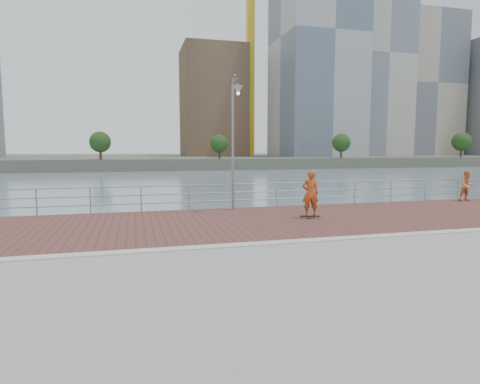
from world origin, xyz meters
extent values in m
plane|color=slate|center=(0.00, 0.00, -2.00)|extent=(400.00, 400.00, 0.00)
cube|color=gray|center=(0.00, -5.00, -1.00)|extent=(40.00, 24.00, 2.00)
cube|color=brown|center=(0.00, 3.60, 0.01)|extent=(40.00, 6.80, 0.02)
cube|color=#B7B5AD|center=(0.00, 0.00, 0.03)|extent=(40.00, 0.40, 0.06)
cube|color=#4C5142|center=(0.00, 122.50, -0.75)|extent=(320.00, 95.00, 2.50)
cylinder|color=#8C9EA8|center=(-7.18, 7.00, 0.55)|extent=(0.06, 0.06, 1.10)
cylinder|color=#8C9EA8|center=(-5.13, 7.00, 0.55)|extent=(0.06, 0.06, 1.10)
cylinder|color=#8C9EA8|center=(-3.08, 7.00, 0.55)|extent=(0.06, 0.06, 1.10)
cylinder|color=#8C9EA8|center=(-1.03, 7.00, 0.55)|extent=(0.06, 0.06, 1.10)
cylinder|color=#8C9EA8|center=(1.03, 7.00, 0.55)|extent=(0.06, 0.06, 1.10)
cylinder|color=#8C9EA8|center=(3.08, 7.00, 0.55)|extent=(0.06, 0.06, 1.10)
cylinder|color=#8C9EA8|center=(5.13, 7.00, 0.55)|extent=(0.06, 0.06, 1.10)
cylinder|color=#8C9EA8|center=(7.18, 7.00, 0.55)|extent=(0.06, 0.06, 1.10)
cylinder|color=#8C9EA8|center=(9.24, 7.00, 0.55)|extent=(0.06, 0.06, 1.10)
cylinder|color=#8C9EA8|center=(11.29, 7.00, 0.55)|extent=(0.06, 0.06, 1.10)
cylinder|color=#8C9EA8|center=(13.34, 7.00, 0.55)|extent=(0.06, 0.06, 1.10)
cylinder|color=#8C9EA8|center=(0.00, 7.00, 1.10)|extent=(39.00, 0.05, 0.05)
cylinder|color=#8C9EA8|center=(0.00, 7.00, 0.73)|extent=(39.00, 0.05, 0.05)
cylinder|color=#8C9EA8|center=(0.00, 7.00, 0.36)|extent=(39.00, 0.05, 0.05)
cylinder|color=gray|center=(0.86, 6.50, 2.76)|extent=(0.11, 0.11, 5.51)
cylinder|color=gray|center=(0.86, 6.04, 5.51)|extent=(0.07, 0.92, 0.07)
cone|color=#B2B2AD|center=(0.86, 5.58, 5.33)|extent=(0.40, 0.40, 0.32)
cube|color=black|center=(3.24, 3.61, 0.09)|extent=(0.78, 0.37, 0.03)
cylinder|color=beige|center=(2.99, 3.60, 0.05)|extent=(0.07, 0.05, 0.06)
cylinder|color=beige|center=(3.46, 3.49, 0.05)|extent=(0.07, 0.05, 0.06)
cylinder|color=beige|center=(3.02, 3.74, 0.05)|extent=(0.07, 0.05, 0.06)
cylinder|color=beige|center=(3.50, 3.62, 0.05)|extent=(0.07, 0.05, 0.06)
imported|color=#B64418|center=(3.24, 3.61, 0.99)|extent=(0.73, 0.56, 1.77)
imported|color=#E78044|center=(13.26, 6.32, 0.81)|extent=(0.85, 0.71, 1.57)
cube|color=gold|center=(30.00, 104.00, 25.50)|extent=(2.00, 2.00, 50.00)
cube|color=brown|center=(20.00, 110.00, 16.49)|extent=(18.00, 18.00, 31.98)
cube|color=#9E9EA3|center=(48.00, 98.00, 33.63)|extent=(22.00, 22.00, 66.27)
cube|color=#B2ADA3|center=(72.00, 108.00, 31.67)|extent=(20.00, 20.00, 62.35)
cube|color=#ADA38E|center=(95.00, 115.00, 24.60)|extent=(24.00, 22.00, 48.20)
cylinder|color=#473323|center=(-10.00, 77.00, 2.17)|extent=(0.50, 0.50, 3.35)
sphere|color=#193814|center=(-10.00, 77.00, 4.09)|extent=(4.30, 4.30, 4.30)
cylinder|color=#473323|center=(15.00, 77.00, 2.06)|extent=(0.50, 0.50, 3.11)
sphere|color=#193814|center=(15.00, 77.00, 3.83)|extent=(4.00, 4.00, 4.00)
cylinder|color=#473323|center=(45.00, 77.00, 2.20)|extent=(0.50, 0.50, 3.40)
sphere|color=#193814|center=(45.00, 77.00, 4.14)|extent=(4.37, 4.37, 4.37)
cylinder|color=#473323|center=(80.00, 77.00, 2.39)|extent=(0.50, 0.50, 3.78)
sphere|color=#193814|center=(80.00, 77.00, 4.55)|extent=(4.86, 4.86, 4.86)
camera|label=1|loc=(-3.32, -10.58, 2.71)|focal=30.00mm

